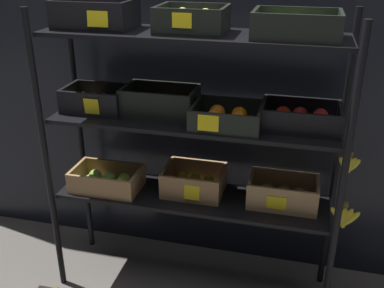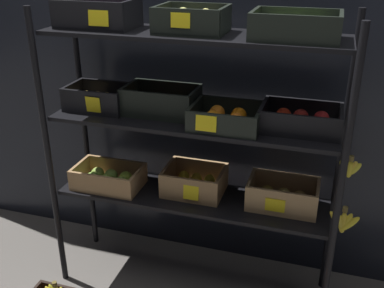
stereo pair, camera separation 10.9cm
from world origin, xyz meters
The scene contains 3 objects.
ground_plane centered at (0.00, 0.00, 0.00)m, with size 10.00×10.00×0.00m, color #605B56.
storefront_wall centered at (0.00, 0.39, 1.12)m, with size 3.83×0.12×2.24m, color black.
display_rack centered at (0.02, 0.01, 0.99)m, with size 1.56×0.40×1.55m.
Camera 1 is at (0.50, -1.99, 1.79)m, focal length 42.27 mm.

